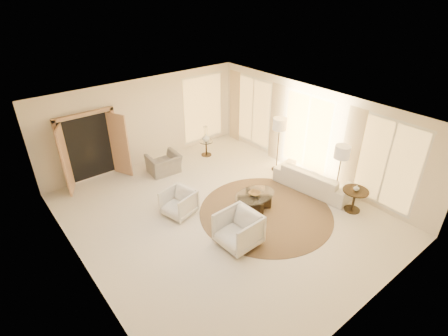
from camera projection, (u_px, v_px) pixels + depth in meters
room at (222, 169)px, 8.59m from camera, size 7.04×8.04×2.83m
windows_right at (309, 134)px, 10.56m from camera, size 0.10×6.40×2.40m
window_back_corner at (203, 108)px, 12.55m from camera, size 1.70×0.10×2.40m
curtains_right at (285, 127)px, 11.17m from camera, size 0.06×5.20×2.60m
french_doors at (91, 149)px, 10.31m from camera, size 1.95×0.66×2.16m
area_rug at (266, 212)px, 9.35m from camera, size 3.64×3.64×0.01m
sofa at (314, 179)px, 10.22m from camera, size 1.22×2.39×0.67m
armchair_left at (179, 201)px, 9.11m from camera, size 0.87×0.91×0.78m
armchair_right at (238, 228)px, 8.05m from camera, size 0.87×0.92×0.92m
accent_chair at (164, 161)px, 11.02m from camera, size 1.00×0.68×0.84m
coffee_table at (254, 200)px, 9.37m from camera, size 1.55×1.55×0.45m
end_table at (355, 197)px, 9.23m from camera, size 0.67×0.67×0.64m
side_table at (206, 147)px, 12.14m from camera, size 0.46×0.46×0.54m
floor_lamp_near at (280, 127)px, 10.66m from camera, size 0.43×0.43×1.77m
floor_lamp_far at (342, 155)px, 9.17m from camera, size 0.41×0.41×1.68m
bowl at (255, 193)px, 9.27m from camera, size 0.35×0.35×0.08m
end_vase at (357, 188)px, 9.09m from camera, size 0.20×0.20×0.16m
side_vase at (206, 138)px, 11.97m from camera, size 0.31×0.31×0.28m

